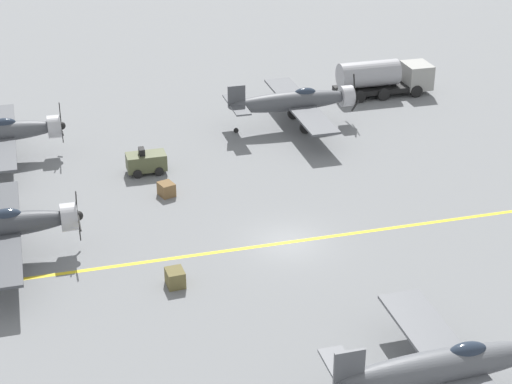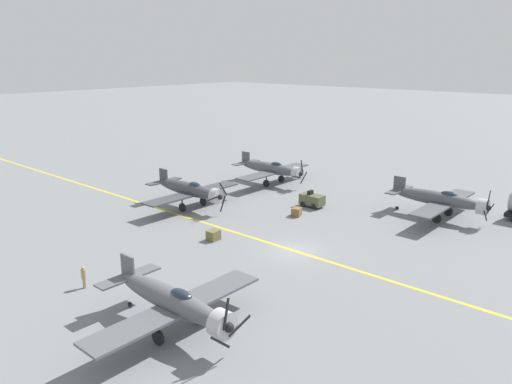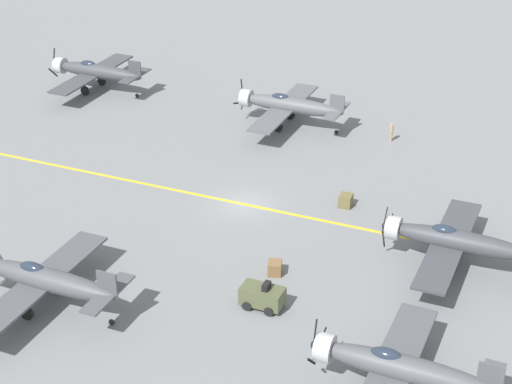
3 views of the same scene
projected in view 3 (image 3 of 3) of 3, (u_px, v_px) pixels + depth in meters
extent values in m
plane|color=slate|center=(244.00, 204.00, 63.43)|extent=(400.00, 400.00, 0.00)
cube|color=yellow|center=(244.00, 204.00, 63.42)|extent=(0.30, 160.00, 0.01)
ellipsoid|color=#4E5156|center=(407.00, 369.00, 43.59)|extent=(1.50, 9.50, 1.42)
cylinder|color=#B7B7BC|center=(325.00, 348.00, 45.15)|extent=(1.58, 0.90, 1.58)
ellipsoid|color=#232D3D|center=(386.00, 355.00, 43.73)|extent=(0.80, 1.70, 0.76)
cube|color=#4E5156|center=(392.00, 371.00, 44.02)|extent=(12.00, 2.10, 0.16)
cube|color=#4E5156|center=(490.00, 378.00, 41.79)|extent=(0.14, 1.30, 1.60)
sphere|color=black|center=(316.00, 345.00, 45.32)|extent=(0.56, 0.56, 0.56)
cube|color=black|center=(311.00, 361.00, 45.10)|extent=(1.34, 0.06, 1.33)
cube|color=black|center=(321.00, 340.00, 46.12)|extent=(1.73, 0.06, 0.60)
cube|color=black|center=(315.00, 335.00, 44.75)|extent=(0.58, 0.06, 1.73)
cylinder|color=black|center=(399.00, 363.00, 45.53)|extent=(0.14, 0.14, 1.26)
cylinder|color=black|center=(398.00, 372.00, 45.83)|extent=(0.22, 0.90, 0.90)
ellipsoid|color=#575A5F|center=(292.00, 105.00, 75.26)|extent=(1.50, 9.50, 1.42)
cylinder|color=#B7B7BC|center=(246.00, 98.00, 76.81)|extent=(1.57, 0.90, 1.58)
ellipsoid|color=#232D3D|center=(280.00, 97.00, 75.39)|extent=(0.80, 1.70, 0.76)
cube|color=#575A5F|center=(284.00, 108.00, 75.68)|extent=(12.00, 2.10, 0.16)
cube|color=#575A5F|center=(337.00, 111.00, 73.76)|extent=(4.40, 1.10, 0.12)
cube|color=#575A5F|center=(337.00, 104.00, 73.46)|extent=(0.14, 1.30, 1.60)
sphere|color=black|center=(241.00, 97.00, 76.99)|extent=(0.56, 0.56, 0.56)
cube|color=black|center=(237.00, 103.00, 76.43)|extent=(1.71, 0.06, 0.67)
cube|color=black|center=(244.00, 101.00, 77.79)|extent=(1.39, 0.06, 1.28)
cube|color=black|center=(242.00, 88.00, 76.74)|extent=(0.51, 0.06, 1.74)
cylinder|color=black|center=(278.00, 120.00, 74.76)|extent=(0.14, 0.14, 1.26)
cylinder|color=black|center=(278.00, 127.00, 75.05)|extent=(0.22, 0.90, 0.90)
cylinder|color=black|center=(290.00, 108.00, 77.19)|extent=(0.14, 0.14, 1.26)
cylinder|color=black|center=(290.00, 115.00, 77.49)|extent=(0.22, 0.90, 0.90)
cylinder|color=black|center=(336.00, 132.00, 74.68)|extent=(0.12, 0.36, 0.36)
ellipsoid|color=#404348|center=(461.00, 241.00, 54.74)|extent=(1.50, 9.50, 1.42)
cylinder|color=#B7B7BC|center=(393.00, 228.00, 56.29)|extent=(1.58, 0.90, 1.58)
ellipsoid|color=#232D3D|center=(444.00, 230.00, 54.87)|extent=(0.80, 1.70, 0.76)
cube|color=#404348|center=(449.00, 244.00, 55.16)|extent=(12.00, 2.10, 0.16)
sphere|color=black|center=(386.00, 226.00, 56.46)|extent=(0.56, 0.56, 0.56)
cube|color=black|center=(390.00, 219.00, 57.15)|extent=(1.76, 0.06, 0.26)
cube|color=black|center=(385.00, 220.00, 55.73)|extent=(1.09, 0.06, 1.53)
cube|color=black|center=(384.00, 239.00, 56.52)|extent=(0.89, 0.06, 1.63)
cylinder|color=black|center=(443.00, 263.00, 54.23)|extent=(0.14, 0.14, 1.26)
cylinder|color=black|center=(442.00, 272.00, 54.53)|extent=(0.22, 0.90, 0.90)
cylinder|color=black|center=(452.00, 241.00, 56.67)|extent=(0.14, 0.14, 1.26)
cylinder|color=black|center=(451.00, 249.00, 56.97)|extent=(0.22, 0.90, 0.90)
ellipsoid|color=#4C4F54|center=(49.00, 280.00, 50.81)|extent=(1.50, 9.50, 1.42)
ellipsoid|color=#232D3D|center=(32.00, 268.00, 50.94)|extent=(0.80, 1.70, 0.76)
cube|color=#4C4F54|center=(39.00, 282.00, 51.23)|extent=(12.00, 2.10, 0.16)
cube|color=#4C4F54|center=(108.00, 294.00, 49.31)|extent=(4.40, 1.10, 0.12)
cube|color=#4C4F54|center=(107.00, 284.00, 49.01)|extent=(0.14, 1.30, 1.60)
cylinder|color=black|center=(25.00, 304.00, 50.31)|extent=(0.14, 0.14, 1.26)
cylinder|color=black|center=(27.00, 313.00, 50.60)|extent=(0.22, 0.90, 0.90)
cylinder|color=black|center=(55.00, 278.00, 52.74)|extent=(0.14, 0.14, 1.26)
cylinder|color=black|center=(56.00, 287.00, 53.04)|extent=(0.22, 0.90, 0.90)
cylinder|color=black|center=(112.00, 322.00, 50.23)|extent=(0.12, 0.36, 0.36)
ellipsoid|color=#42454A|center=(99.00, 71.00, 83.01)|extent=(1.50, 9.50, 1.42)
cylinder|color=#B7B7BC|center=(60.00, 65.00, 84.56)|extent=(1.58, 0.90, 1.58)
ellipsoid|color=#232D3D|center=(88.00, 64.00, 83.14)|extent=(0.80, 1.70, 0.76)
cube|color=#42454A|center=(92.00, 74.00, 83.43)|extent=(12.00, 2.10, 0.16)
cube|color=#42454A|center=(135.00, 76.00, 81.51)|extent=(4.40, 1.10, 0.12)
cube|color=#42454A|center=(135.00, 69.00, 81.21)|extent=(0.14, 1.30, 1.60)
sphere|color=black|center=(56.00, 65.00, 84.73)|extent=(0.56, 0.56, 0.56)
cube|color=black|center=(54.00, 57.00, 84.16)|extent=(0.56, 0.06, 1.73)
cube|color=black|center=(53.00, 72.00, 84.50)|extent=(1.36, 0.06, 1.32)
cube|color=black|center=(61.00, 64.00, 85.53)|extent=(1.72, 0.06, 0.62)
cylinder|color=black|center=(84.00, 85.00, 82.50)|extent=(0.14, 0.14, 1.26)
cylinder|color=black|center=(85.00, 91.00, 82.80)|extent=(0.22, 0.90, 0.90)
cylinder|color=black|center=(101.00, 75.00, 84.94)|extent=(0.14, 0.14, 1.26)
cylinder|color=black|center=(102.00, 81.00, 85.24)|extent=(0.22, 0.90, 0.90)
cylinder|color=black|center=(137.00, 96.00, 82.43)|extent=(0.12, 0.36, 0.36)
cube|color=#515638|center=(262.00, 296.00, 51.54)|extent=(1.40, 2.60, 1.10)
cube|color=black|center=(266.00, 286.00, 51.09)|extent=(0.70, 0.36, 0.44)
cylinder|color=black|center=(247.00, 306.00, 51.47)|extent=(0.20, 0.60, 0.60)
cylinder|color=black|center=(256.00, 294.00, 52.58)|extent=(0.20, 0.60, 0.60)
cylinder|color=black|center=(269.00, 312.00, 50.97)|extent=(0.20, 0.60, 0.60)
cylinder|color=black|center=(277.00, 299.00, 52.08)|extent=(0.20, 0.60, 0.60)
cylinder|color=tan|center=(391.00, 137.00, 73.31)|extent=(0.24, 0.24, 0.78)
cylinder|color=tan|center=(392.00, 129.00, 72.98)|extent=(0.36, 0.36, 0.65)
sphere|color=tan|center=(392.00, 125.00, 72.77)|extent=(0.21, 0.21, 0.21)
cube|color=brown|center=(346.00, 201.00, 62.98)|extent=(1.13, 0.97, 0.90)
cube|color=brown|center=(275.00, 268.00, 54.96)|extent=(1.23, 1.12, 0.85)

